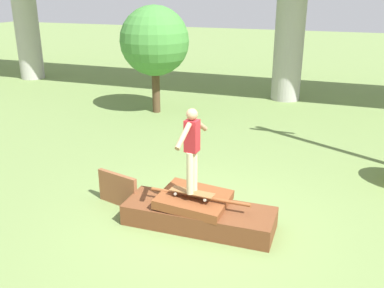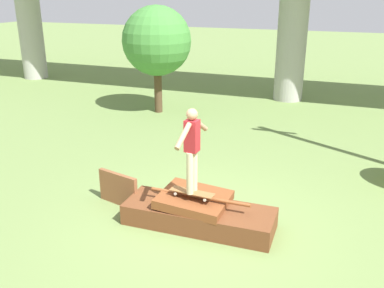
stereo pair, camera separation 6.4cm
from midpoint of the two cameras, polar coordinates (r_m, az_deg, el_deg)
name	(u,v)px [view 1 (the left image)]	position (r m, az deg, el deg)	size (l,w,h in m)	color
ground_plane	(199,225)	(7.98, 0.69, -10.77)	(80.00, 80.00, 0.00)	olive
scrap_pile	(198,213)	(7.87, 0.58, -9.16)	(2.75, 1.11, 0.61)	brown
scrap_plank_loose	(118,189)	(8.66, -10.08, -5.97)	(0.94, 0.31, 0.67)	brown
skateboard	(192,192)	(7.62, -0.24, -6.46)	(0.83, 0.27, 0.09)	brown
skater	(192,145)	(7.26, -0.25, -0.19)	(0.24, 1.18, 1.52)	#C6B78E
tree_behind_left	(155,41)	(14.66, -5.14, 13.48)	(2.31, 2.31, 3.60)	#4C3823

